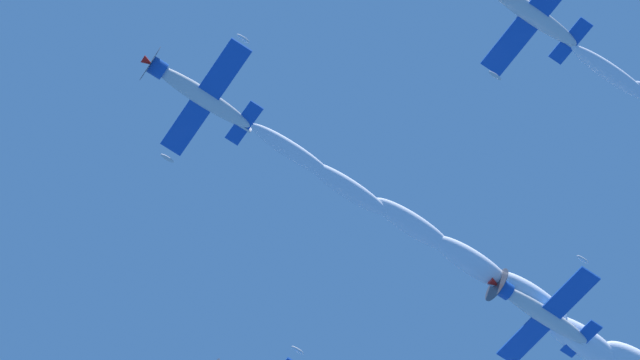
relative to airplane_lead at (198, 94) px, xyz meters
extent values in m
ellipsoid|color=silver|center=(-0.24, -0.06, 0.00)|extent=(6.80, 2.99, 1.33)
cylinder|color=#194CB2|center=(2.73, 0.73, -0.04)|extent=(1.20, 1.48, 1.30)
cone|color=red|center=(3.37, 0.90, -0.05)|extent=(0.84, 0.77, 0.62)
cylinder|color=#3F3F47|center=(3.22, 0.86, -0.05)|extent=(0.73, 2.76, 2.84)
cube|color=#194CB2|center=(-0.45, -0.07, -0.16)|extent=(3.50, 8.36, 2.30)
ellipsoid|color=silver|center=(-1.48, 3.83, 0.89)|extent=(0.96, 0.52, 0.31)
ellipsoid|color=silver|center=(0.57, -3.98, -1.21)|extent=(0.96, 0.52, 0.31)
cube|color=#194CB2|center=(-3.08, -0.83, 0.08)|extent=(1.64, 3.10, 0.87)
cube|color=silver|center=(-3.11, -0.97, 0.57)|extent=(1.17, 0.67, 1.12)
ellipsoid|color=#1E232D|center=(0.08, -0.09, 0.40)|extent=(1.68, 1.21, 0.82)
ellipsoid|color=silver|center=(-16.81, 10.75, 0.41)|extent=(6.80, 2.99, 1.26)
cube|color=#194CB2|center=(-17.01, 10.74, 0.24)|extent=(3.51, 8.40, 2.10)
ellipsoid|color=silver|center=(-15.97, 6.81, -0.72)|extent=(0.96, 0.52, 0.30)
cube|color=#194CB2|center=(-19.65, 9.99, 0.47)|extent=(1.65, 3.12, 0.80)
cube|color=silver|center=(-19.68, 9.86, 0.96)|extent=(1.17, 0.65, 1.12)
ellipsoid|color=#1E232D|center=(-16.49, 10.74, 0.81)|extent=(1.68, 1.20, 0.80)
ellipsoid|color=silver|center=(-10.65, -13.32, -0.88)|extent=(0.96, 0.52, 0.31)
ellipsoid|color=silver|center=(-24.31, -6.30, -0.51)|extent=(6.81, 3.02, 1.32)
cylinder|color=#194CB2|center=(-21.33, -5.51, -0.53)|extent=(1.21, 1.50, 1.32)
cone|color=red|center=(-20.70, -5.34, -0.53)|extent=(0.84, 0.78, 0.63)
cylinder|color=#3F3F47|center=(-20.84, -5.38, -0.53)|extent=(0.76, 2.81, 2.89)
cube|color=#194CB2|center=(-24.51, -6.31, -0.67)|extent=(3.48, 8.29, 2.54)
ellipsoid|color=silver|center=(-25.54, -2.44, 0.51)|extent=(0.96, 0.52, 0.31)
cube|color=#194CB2|center=(-27.15, -7.07, -0.44)|extent=(1.64, 3.08, 0.96)
cube|color=silver|center=(-27.17, -7.23, 0.05)|extent=(1.18, 0.70, 1.11)
ellipsoid|color=#1E232D|center=(-23.98, -6.34, -0.11)|extent=(1.69, 1.22, 0.83)
ellipsoid|color=white|center=(-6.28, -1.53, 0.05)|extent=(5.89, 2.50, 1.11)
ellipsoid|color=white|center=(-10.26, -2.66, 0.04)|extent=(5.93, 2.66, 1.28)
ellipsoid|color=white|center=(-14.79, -3.66, 0.33)|extent=(5.97, 2.81, 1.44)
ellipsoid|color=white|center=(-19.05, -4.72, 0.15)|extent=(6.02, 2.97, 1.60)
ellipsoid|color=white|center=(-23.34, -5.83, 0.49)|extent=(6.06, 3.13, 1.76)
ellipsoid|color=white|center=(-27.57, -7.51, 0.42)|extent=(6.11, 3.28, 1.92)
ellipsoid|color=white|center=(-22.58, 8.98, 0.34)|extent=(5.89, 2.50, 1.11)
camera|label=1|loc=(-1.10, 18.89, -73.76)|focal=72.26mm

